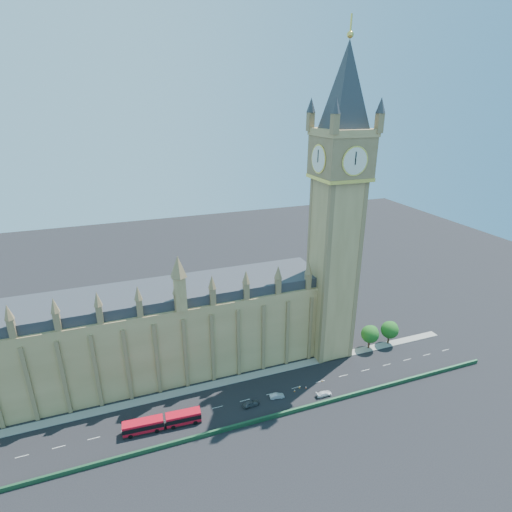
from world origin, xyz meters
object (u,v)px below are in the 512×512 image
object	(u,v)px
red_bus	(162,422)
car_white	(324,394)
car_silver	(277,396)
car_grey	(251,404)

from	to	relation	value
red_bus	car_white	distance (m)	45.31
red_bus	car_silver	xyz separation A→B (m)	(32.10, 0.17, -1.09)
car_grey	car_silver	world-z (taller)	car_grey
car_grey	car_white	distance (m)	21.40
car_grey	car_silver	xyz separation A→B (m)	(8.09, 0.51, -0.11)
red_bus	car_grey	distance (m)	24.03
car_grey	car_white	xyz separation A→B (m)	(21.14, -3.28, -0.11)
red_bus	car_white	bearing A→B (deg)	-1.25
car_white	red_bus	bearing A→B (deg)	85.10
car_silver	car_white	distance (m)	13.59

